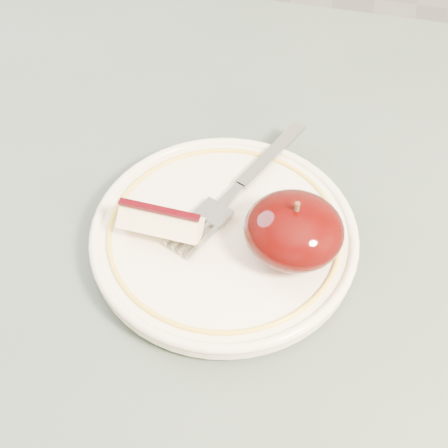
% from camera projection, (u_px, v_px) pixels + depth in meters
% --- Properties ---
extents(table, '(0.90, 0.90, 0.75)m').
position_uv_depth(table, '(201.00, 364.00, 0.56)').
color(table, brown).
rests_on(table, ground).
extents(plate, '(0.22, 0.22, 0.02)m').
position_uv_depth(plate, '(224.00, 235.00, 0.52)').
color(plate, beige).
rests_on(plate, table).
extents(apple_half, '(0.08, 0.08, 0.06)m').
position_uv_depth(apple_half, '(294.00, 230.00, 0.49)').
color(apple_half, black).
rests_on(apple_half, plate).
extents(apple_wedge, '(0.07, 0.03, 0.03)m').
position_uv_depth(apple_wedge, '(161.00, 222.00, 0.50)').
color(apple_wedge, beige).
rests_on(apple_wedge, plate).
extents(fork, '(0.09, 0.18, 0.00)m').
position_uv_depth(fork, '(240.00, 187.00, 0.54)').
color(fork, gray).
rests_on(fork, plate).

